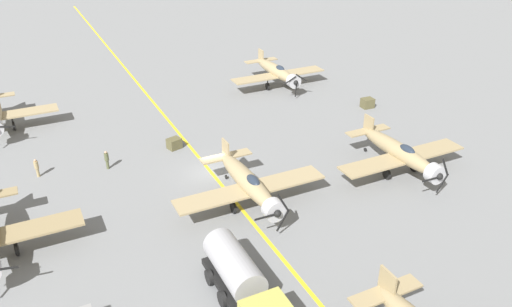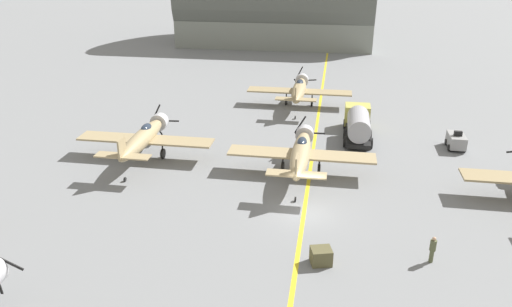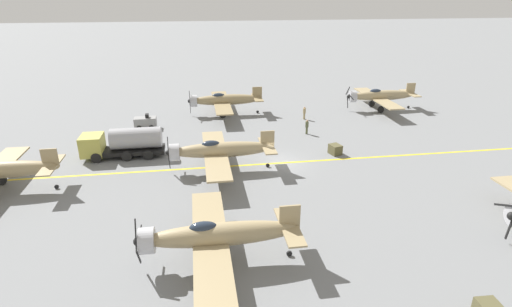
{
  "view_description": "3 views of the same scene",
  "coord_description": "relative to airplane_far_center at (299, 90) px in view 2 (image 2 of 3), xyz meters",
  "views": [
    {
      "loc": [
        13.14,
        35.22,
        21.72
      ],
      "look_at": [
        -1.78,
        4.87,
        3.93
      ],
      "focal_mm": 35.0,
      "sensor_mm": 36.0,
      "label": 1
    },
    {
      "loc": [
        1.59,
        -31.38,
        17.73
      ],
      "look_at": [
        -3.66,
        0.93,
        3.76
      ],
      "focal_mm": 35.0,
      "sensor_mm": 36.0,
      "label": 2
    },
    {
      "loc": [
        -34.92,
        7.63,
        15.59
      ],
      "look_at": [
        -4.83,
        2.96,
        3.15
      ],
      "focal_mm": 28.0,
      "sensor_mm": 36.0,
      "label": 3
    }
  ],
  "objects": [
    {
      "name": "airplane_mid_center",
      "position": [
        1.66,
        -18.53,
        -0.0
      ],
      "size": [
        12.0,
        9.98,
        3.65
      ],
      "rotation": [
        0.0,
        0.0,
        -0.17
      ],
      "color": "tan",
      "rests_on": "ground"
    },
    {
      "name": "taxiway_stripe",
      "position": [
        2.42,
        -24.29,
        -2.01
      ],
      "size": [
        0.3,
        160.0,
        0.01
      ],
      "primitive_type": "cube",
      "color": "yellow",
      "rests_on": "ground"
    },
    {
      "name": "supply_crate_by_tanker",
      "position": [
        3.84,
        -30.54,
        -1.51
      ],
      "size": [
        1.44,
        1.3,
        1.01
      ],
      "primitive_type": "cube",
      "rotation": [
        0.0,
        0.0,
        0.28
      ],
      "color": "brown",
      "rests_on": "ground"
    },
    {
      "name": "ground_crew_walking",
      "position": [
        10.35,
        -29.33,
        -1.06
      ],
      "size": [
        0.38,
        0.38,
        1.74
      ],
      "color": "#515638",
      "rests_on": "ground"
    },
    {
      "name": "hangar",
      "position": [
        -7.43,
        39.44,
        5.39
      ],
      "size": [
        34.65,
        19.2,
        19.2
      ],
      "color": "gray",
      "rests_on": "ground"
    },
    {
      "name": "airplane_mid_left",
      "position": [
        -12.1,
        -17.4,
        -0.0
      ],
      "size": [
        12.0,
        9.98,
        3.65
      ],
      "rotation": [
        0.0,
        0.0,
        0.28
      ],
      "color": "tan",
      "rests_on": "ground"
    },
    {
      "name": "tow_tractor",
      "position": [
        15.41,
        -10.47,
        -1.22
      ],
      "size": [
        1.57,
        2.6,
        1.79
      ],
      "color": "gray",
      "rests_on": "ground"
    },
    {
      "name": "ground_plane",
      "position": [
        2.42,
        -24.29,
        -2.01
      ],
      "size": [
        400.0,
        400.0,
        0.0
      ],
      "primitive_type": "plane",
      "color": "slate"
    },
    {
      "name": "fuel_tanker",
      "position": [
        6.46,
        -9.19,
        -0.5
      ],
      "size": [
        2.68,
        8.0,
        2.98
      ],
      "color": "black",
      "rests_on": "ground"
    },
    {
      "name": "airplane_far_center",
      "position": [
        0.0,
        0.0,
        0.0
      ],
      "size": [
        12.0,
        9.98,
        3.66
      ],
      "rotation": [
        0.0,
        0.0,
        -0.29
      ],
      "color": "tan",
      "rests_on": "ground"
    }
  ]
}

